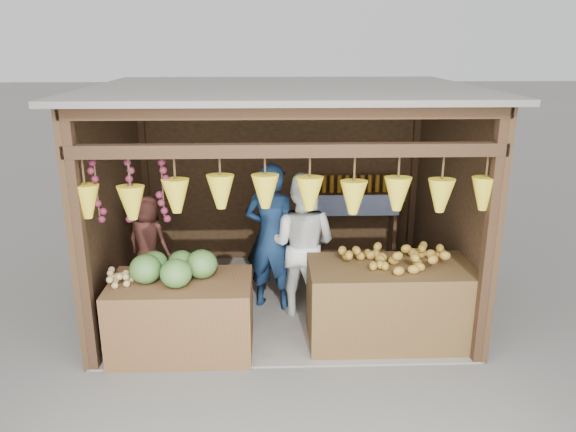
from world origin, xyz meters
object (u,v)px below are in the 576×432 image
Objects in this scene: man_standing at (272,237)px; counter_right at (390,303)px; counter_left at (182,316)px; woman_standing at (302,244)px; vendor_seated at (148,241)px.

counter_right is at bearing 165.67° from man_standing.
man_standing is (0.95, 0.97, 0.51)m from counter_left.
vendor_seated is (-1.86, 0.29, -0.04)m from woman_standing.
counter_right reaches higher than counter_left.
man_standing is 0.39m from woman_standing.
counter_right is 1.56× the size of vendor_seated.
woman_standing reaches higher than counter_right.
woman_standing is (-0.90, 0.71, 0.43)m from counter_right.
counter_left is 1.45m from man_standing.
man_standing is at bearing 45.82° from counter_left.
counter_right is at bearing -176.11° from vendor_seated.
vendor_seated is (-1.50, 0.15, -0.08)m from man_standing.
man_standing is 1.63× the size of vendor_seated.
counter_right is 0.96× the size of man_standing.
vendor_seated is (-0.55, 1.12, 0.43)m from counter_left.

